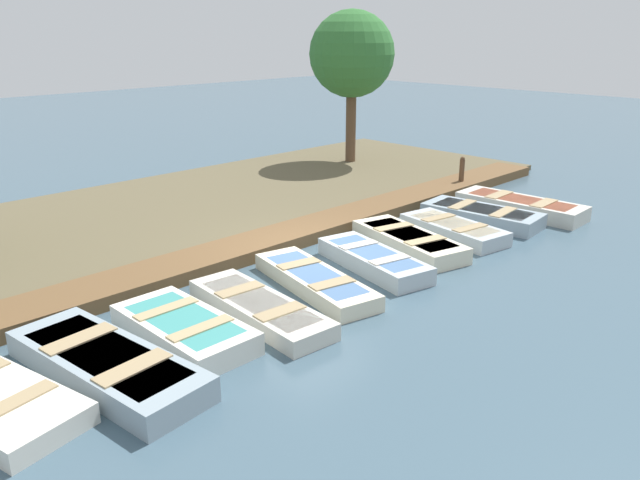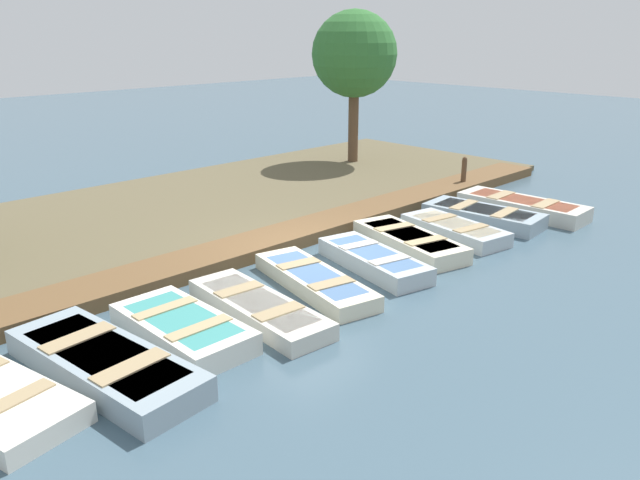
# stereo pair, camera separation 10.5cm
# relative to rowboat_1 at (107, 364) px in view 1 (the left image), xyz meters

# --- Properties ---
(ground_plane) EXTENTS (80.00, 80.00, 0.00)m
(ground_plane) POSITION_rel_rowboat_1_xyz_m (-1.43, 5.43, -0.21)
(ground_plane) COLOR #425B6B
(shore_bank) EXTENTS (8.00, 24.00, 0.18)m
(shore_bank) POSITION_rel_rowboat_1_xyz_m (-6.43, 5.43, -0.12)
(shore_bank) COLOR brown
(shore_bank) RESTS_ON ground_plane
(dock_walkway) EXTENTS (1.21, 22.28, 0.29)m
(dock_walkway) POSITION_rel_rowboat_1_xyz_m (-2.67, 5.43, -0.06)
(dock_walkway) COLOR brown
(dock_walkway) RESTS_ON ground_plane
(rowboat_1) EXTENTS (3.64, 1.59, 0.42)m
(rowboat_1) POSITION_rel_rowboat_1_xyz_m (0.00, 0.00, 0.00)
(rowboat_1) COLOR #8C9EA8
(rowboat_1) RESTS_ON ground_plane
(rowboat_2) EXTENTS (2.63, 1.22, 0.40)m
(rowboat_2) POSITION_rel_rowboat_1_xyz_m (-0.19, 1.44, -0.01)
(rowboat_2) COLOR silver
(rowboat_2) RESTS_ON ground_plane
(rowboat_3) EXTENTS (3.27, 1.22, 0.33)m
(rowboat_3) POSITION_rel_rowboat_1_xyz_m (0.00, 2.86, -0.04)
(rowboat_3) COLOR beige
(rowboat_3) RESTS_ON ground_plane
(rowboat_4) EXTENTS (3.32, 1.61, 0.34)m
(rowboat_4) POSITION_rel_rowboat_1_xyz_m (-0.21, 4.42, -0.04)
(rowboat_4) COLOR beige
(rowboat_4) RESTS_ON ground_plane
(rowboat_5) EXTENTS (2.98, 1.56, 0.39)m
(rowboat_5) POSITION_rel_rowboat_1_xyz_m (-0.10, 6.05, -0.01)
(rowboat_5) COLOR #B2BCC1
(rowboat_5) RESTS_ON ground_plane
(rowboat_6) EXTENTS (3.20, 1.78, 0.40)m
(rowboat_6) POSITION_rel_rowboat_1_xyz_m (-0.33, 7.56, -0.01)
(rowboat_6) COLOR beige
(rowboat_6) RESTS_ON ground_plane
(rowboat_7) EXTENTS (2.83, 1.49, 0.37)m
(rowboat_7) POSITION_rel_rowboat_1_xyz_m (-0.12, 9.06, -0.02)
(rowboat_7) COLOR #B2BCC1
(rowboat_7) RESTS_ON ground_plane
(rowboat_8) EXTENTS (3.11, 1.49, 0.41)m
(rowboat_8) POSITION_rel_rowboat_1_xyz_m (-0.26, 10.57, -0.01)
(rowboat_8) COLOR #8C9EA8
(rowboat_8) RESTS_ON ground_plane
(rowboat_9) EXTENTS (3.46, 1.25, 0.43)m
(rowboat_9) POSITION_rel_rowboat_1_xyz_m (0.03, 12.06, 0.01)
(rowboat_9) COLOR beige
(rowboat_9) RESTS_ON ground_plane
(mooring_post_far) EXTENTS (0.16, 0.16, 1.07)m
(mooring_post_far) POSITION_rel_rowboat_1_xyz_m (-2.57, 13.13, 0.33)
(mooring_post_far) COLOR brown
(mooring_post_far) RESTS_ON ground_plane
(park_tree_left) EXTENTS (3.00, 3.00, 5.47)m
(park_tree_left) POSITION_rel_rowboat_1_xyz_m (-7.48, 13.36, 3.73)
(park_tree_left) COLOR brown
(park_tree_left) RESTS_ON ground_plane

